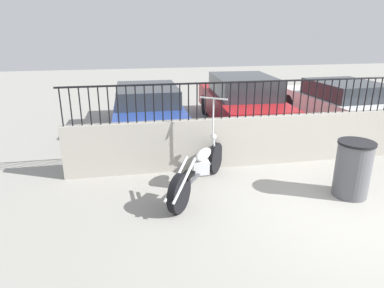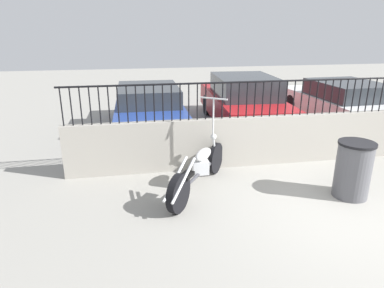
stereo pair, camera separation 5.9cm
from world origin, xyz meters
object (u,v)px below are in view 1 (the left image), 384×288
at_px(trash_bin, 353,169).
at_px(car_red, 241,101).
at_px(motorcycle_dark_grey, 197,171).
at_px(car_blue, 147,108).
at_px(car_white, 340,102).

bearing_deg(trash_bin, car_red, 95.62).
bearing_deg(motorcycle_dark_grey, trash_bin, -68.71).
distance_m(trash_bin, car_blue, 5.46).
bearing_deg(car_blue, motorcycle_dark_grey, -171.14).
bearing_deg(car_red, trash_bin, -170.82).
bearing_deg(car_white, motorcycle_dark_grey, 123.68).
bearing_deg(car_blue, car_white, -92.87).
xyz_separation_m(car_blue, car_white, (5.55, -0.34, 0.00)).
distance_m(motorcycle_dark_grey, car_white, 6.13).
relative_size(car_blue, car_white, 1.00).
relative_size(motorcycle_dark_grey, car_blue, 0.45).
bearing_deg(car_blue, car_red, -90.35).
relative_size(car_red, car_white, 1.09).
xyz_separation_m(motorcycle_dark_grey, car_red, (2.07, 3.86, 0.33)).
relative_size(motorcycle_dark_grey, car_white, 0.45).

